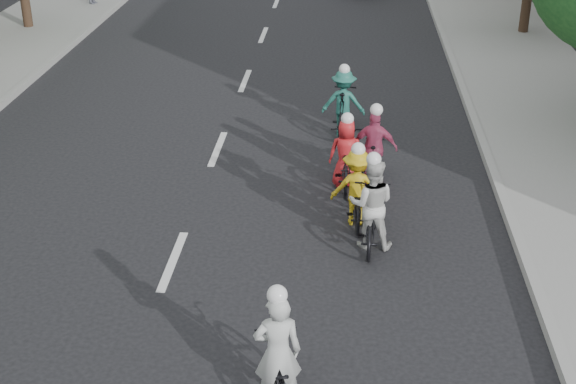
# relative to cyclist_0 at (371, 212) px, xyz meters

# --- Properties ---
(ground) EXTENTS (120.00, 120.00, 0.00)m
(ground) POSITION_rel_cyclist_0_xyz_m (-3.40, -0.86, -0.64)
(ground) COLOR black
(ground) RESTS_ON ground
(curb_left) EXTENTS (0.18, 80.00, 0.18)m
(curb_left) POSITION_rel_cyclist_0_xyz_m (-9.45, 9.14, -0.55)
(curb_left) COLOR #999993
(curb_left) RESTS_ON ground
(sidewalk_right) EXTENTS (4.00, 80.00, 0.15)m
(sidewalk_right) POSITION_rel_cyclist_0_xyz_m (4.60, 9.14, -0.57)
(sidewalk_right) COLOR gray
(sidewalk_right) RESTS_ON ground
(curb_right) EXTENTS (0.18, 80.00, 0.18)m
(curb_right) POSITION_rel_cyclist_0_xyz_m (2.65, 9.14, -0.55)
(curb_right) COLOR #999993
(curb_right) RESTS_ON ground
(cyclist_0) EXTENTS (0.84, 1.89, 1.81)m
(cyclist_0) POSITION_rel_cyclist_0_xyz_m (0.00, 0.00, 0.00)
(cyclist_0) COLOR black
(cyclist_0) RESTS_ON ground
(cyclist_1) EXTENTS (0.71, 1.95, 1.60)m
(cyclist_1) POSITION_rel_cyclist_0_xyz_m (-0.47, 2.50, -0.07)
(cyclist_1) COLOR black
(cyclist_1) RESTS_ON ground
(cyclist_2) EXTENTS (0.98, 1.65, 1.63)m
(cyclist_2) POSITION_rel_cyclist_0_xyz_m (-0.26, 0.84, -0.05)
(cyclist_2) COLOR black
(cyclist_2) RESTS_ON ground
(cyclist_3) EXTENTS (0.98, 1.53, 1.75)m
(cyclist_3) POSITION_rel_cyclist_0_xyz_m (0.11, 2.63, 0.00)
(cyclist_3) COLOR black
(cyclist_3) RESTS_ON ground
(cyclist_4) EXTENTS (0.84, 1.70, 1.85)m
(cyclist_4) POSITION_rel_cyclist_0_xyz_m (-1.26, -4.32, -0.05)
(cyclist_4) COLOR black
(cyclist_4) RESTS_ON ground
(cyclist_5) EXTENTS (1.07, 1.87, 1.73)m
(cyclist_5) POSITION_rel_cyclist_0_xyz_m (-0.57, 5.32, 0.03)
(cyclist_5) COLOR black
(cyclist_5) RESTS_ON ground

